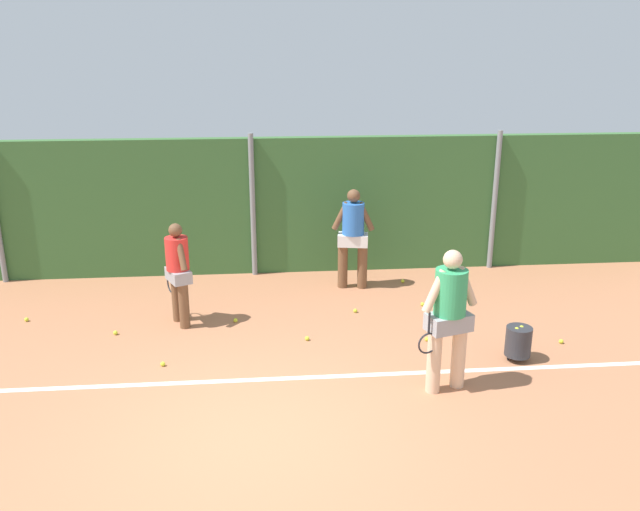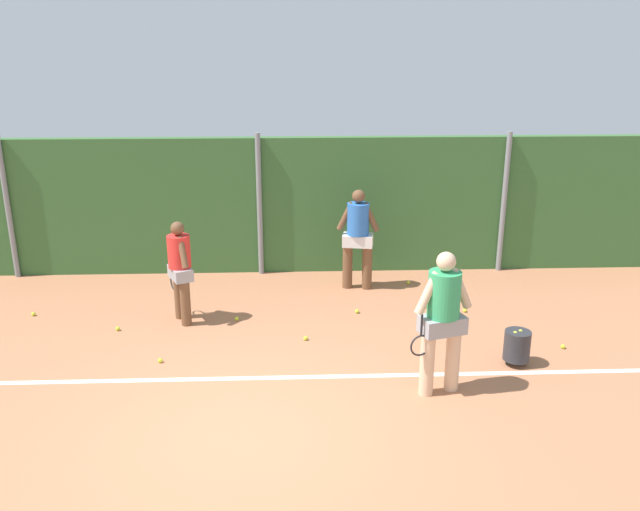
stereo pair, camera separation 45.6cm
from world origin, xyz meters
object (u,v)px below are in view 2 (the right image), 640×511
at_px(ball_hopper, 517,345).
at_px(tennis_ball_1, 465,310).
at_px(tennis_ball_7, 426,341).
at_px(tennis_ball_6, 426,306).
at_px(tennis_ball_4, 160,360).
at_px(tennis_ball_5, 357,311).
at_px(tennis_ball_0, 454,366).
at_px(tennis_ball_8, 408,282).
at_px(player_foreground_near, 443,316).
at_px(tennis_ball_3, 563,346).
at_px(player_backcourt_far, 358,234).
at_px(tennis_ball_11, 33,314).
at_px(tennis_ball_10, 118,329).
at_px(tennis_ball_2, 306,338).
at_px(tennis_ball_9, 237,319).
at_px(player_midcourt, 180,267).

bearing_deg(ball_hopper, tennis_ball_1, 97.14).
bearing_deg(tennis_ball_7, tennis_ball_6, 79.14).
height_order(tennis_ball_4, tennis_ball_5, same).
height_order(tennis_ball_0, tennis_ball_8, same).
height_order(ball_hopper, tennis_ball_7, ball_hopper).
height_order(player_foreground_near, tennis_ball_3, player_foreground_near).
bearing_deg(player_foreground_near, tennis_ball_1, -128.22).
xyz_separation_m(player_backcourt_far, ball_hopper, (1.92, -3.08, -0.73)).
bearing_deg(tennis_ball_6, tennis_ball_4, -156.06).
height_order(tennis_ball_5, tennis_ball_8, same).
xyz_separation_m(player_foreground_near, player_backcourt_far, (-0.69, 3.77, -0.03)).
xyz_separation_m(tennis_ball_4, tennis_ball_5, (2.92, 1.64, 0.00)).
bearing_deg(tennis_ball_11, tennis_ball_10, -22.84).
distance_m(tennis_ball_6, tennis_ball_10, 5.02).
distance_m(tennis_ball_0, tennis_ball_5, 2.29).
relative_size(tennis_ball_5, tennis_ball_11, 1.00).
bearing_deg(tennis_ball_10, player_foreground_near, -24.13).
height_order(tennis_ball_1, tennis_ball_2, same).
bearing_deg(tennis_ball_8, tennis_ball_10, -159.02).
distance_m(player_foreground_near, tennis_ball_9, 3.78).
xyz_separation_m(tennis_ball_1, tennis_ball_4, (-4.72, -1.62, 0.00)).
bearing_deg(player_midcourt, tennis_ball_6, -110.78).
height_order(tennis_ball_2, tennis_ball_5, same).
relative_size(tennis_ball_3, tennis_ball_11, 1.00).
bearing_deg(player_midcourt, player_backcourt_far, -90.87).
xyz_separation_m(tennis_ball_3, tennis_ball_5, (-2.89, 1.44, 0.00)).
relative_size(player_foreground_near, tennis_ball_3, 28.46).
bearing_deg(ball_hopper, tennis_ball_3, 28.11).
xyz_separation_m(tennis_ball_8, tennis_ball_11, (-6.39, -1.22, 0.00)).
relative_size(player_backcourt_far, tennis_ball_10, 27.65).
height_order(player_midcourt, tennis_ball_4, player_midcourt).
height_order(ball_hopper, tennis_ball_2, ball_hopper).
xyz_separation_m(player_midcourt, tennis_ball_0, (3.96, -1.78, -0.89)).
height_order(tennis_ball_3, tennis_ball_4, same).
bearing_deg(tennis_ball_4, tennis_ball_9, 56.21).
bearing_deg(tennis_ball_1, player_backcourt_far, 144.27).
height_order(tennis_ball_1, tennis_ball_6, same).
xyz_separation_m(tennis_ball_2, tennis_ball_6, (2.05, 1.18, 0.00)).
distance_m(ball_hopper, tennis_ball_10, 5.98).
relative_size(player_foreground_near, tennis_ball_10, 28.46).
relative_size(tennis_ball_0, tennis_ball_1, 1.00).
bearing_deg(tennis_ball_6, tennis_ball_0, -90.94).
relative_size(player_midcourt, tennis_ball_0, 25.05).
bearing_deg(ball_hopper, tennis_ball_11, 164.72).
bearing_deg(tennis_ball_7, tennis_ball_11, 168.30).
bearing_deg(tennis_ball_11, tennis_ball_3, -10.68).
xyz_separation_m(tennis_ball_1, tennis_ball_3, (1.09, -1.41, 0.00)).
height_order(tennis_ball_2, tennis_ball_4, same).
relative_size(tennis_ball_7, tennis_ball_9, 1.00).
bearing_deg(tennis_ball_0, tennis_ball_7, 105.71).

